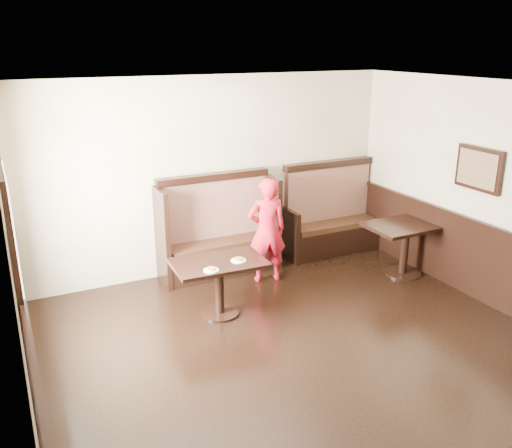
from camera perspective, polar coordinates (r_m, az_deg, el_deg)
ground at (r=5.53m, az=9.83°, el=-17.31°), size 7.00×7.00×0.00m
room_shell at (r=5.22m, az=5.69°, el=-10.73°), size 7.00×7.00×7.00m
booth_main at (r=7.85m, az=-4.03°, el=-1.44°), size 1.75×0.72×1.45m
booth_neighbor at (r=8.74m, az=7.88°, el=0.21°), size 1.65×0.72×1.45m
table_main at (r=6.62m, az=-3.90°, el=-5.26°), size 1.14×0.74×0.71m
table_neighbor at (r=8.01m, az=15.45°, el=-1.30°), size 1.12×0.74×0.78m
child at (r=7.48m, az=1.14°, el=-0.68°), size 0.60×0.46×1.49m
pizza_plate_left at (r=6.30m, az=-4.74°, el=-4.80°), size 0.18×0.18×0.03m
pizza_plate_right at (r=6.55m, az=-1.85°, el=-3.78°), size 0.19×0.19×0.04m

